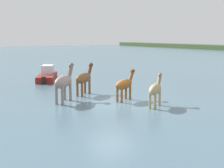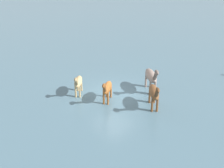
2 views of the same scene
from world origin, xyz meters
name	(u,v)px [view 1 (image 1 of 2)]	position (x,y,z in m)	size (l,w,h in m)	color
ground_plane	(111,103)	(0.00, 0.00, 0.00)	(196.25, 196.25, 0.00)	#476675
horse_gray_outer	(125,84)	(-0.28, 1.05, 0.94)	(1.37, 2.07, 1.70)	brown
horse_dun_straggler	(64,82)	(-1.66, -2.04, 1.14)	(2.23, 2.13, 2.08)	gray
horse_rear_stallion	(84,78)	(-3.09, -0.12, 1.05)	(1.88, 2.11, 1.91)	brown
horse_pinto_flank	(155,89)	(1.89, 1.54, 0.92)	(1.59, 1.89, 1.66)	tan
boat_launch_far	(47,76)	(-10.79, 0.20, 0.31)	(4.79, 3.20, 1.34)	maroon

